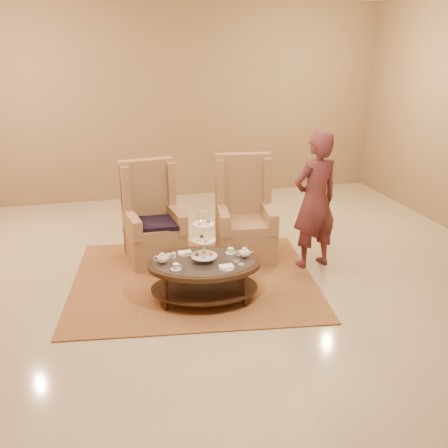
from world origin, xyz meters
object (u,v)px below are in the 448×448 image
object	(u,v)px
armchair_left	(153,227)
armchair_right	(244,223)
person	(315,201)
tea_table	(204,268)

from	to	relation	value
armchair_left	armchair_right	distance (m)	1.24
armchair_right	person	size ratio (longest dim) A/B	0.78
tea_table	armchair_left	xyz separation A→B (m)	(-0.43, 1.32, 0.06)
armchair_left	armchair_right	xyz separation A→B (m)	(1.22, -0.21, 0.02)
tea_table	person	distance (m)	1.73
tea_table	armchair_right	size ratio (longest dim) A/B	1.01
tea_table	person	world-z (taller)	person
armchair_right	person	world-z (taller)	person
armchair_right	tea_table	bearing A→B (deg)	-117.61
tea_table	armchair_right	distance (m)	1.37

